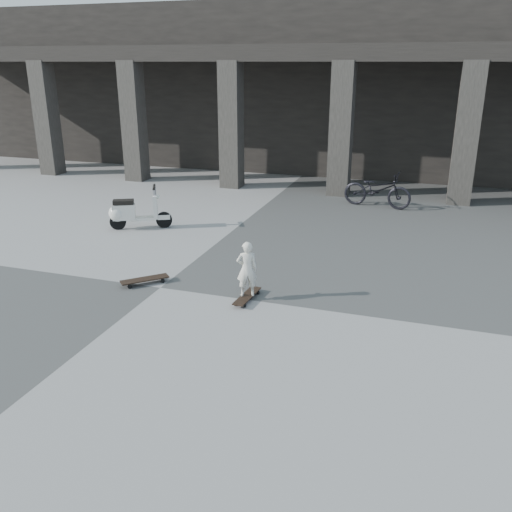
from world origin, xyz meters
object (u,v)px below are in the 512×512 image
(longboard, at_px, (247,296))
(bicycle, at_px, (377,189))
(scooter, at_px, (130,212))
(child, at_px, (247,269))
(skateboard_spare, at_px, (145,280))

(longboard, height_order, bicycle, bicycle)
(scooter, distance_m, bicycle, 6.97)
(longboard, height_order, child, child)
(longboard, distance_m, skateboard_spare, 2.07)
(scooter, bearing_deg, bicycle, 9.91)
(skateboard_spare, relative_size, child, 0.81)
(child, bearing_deg, skateboard_spare, -27.20)
(skateboard_spare, height_order, scooter, scooter)
(longboard, xyz_separation_m, child, (-0.00, -0.00, 0.51))
(longboard, xyz_separation_m, bicycle, (1.40, 7.30, 0.44))
(skateboard_spare, bearing_deg, scooter, 80.17)
(longboard, distance_m, child, 0.51)
(longboard, relative_size, child, 0.88)
(scooter, bearing_deg, skateboard_spare, -82.11)
(child, bearing_deg, bicycle, -125.81)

